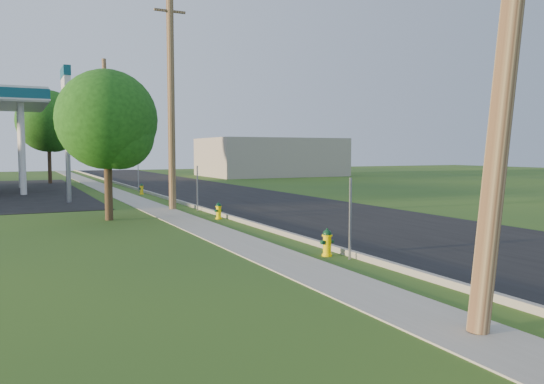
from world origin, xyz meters
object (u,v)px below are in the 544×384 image
object	(u,v)px
utility_pole_mid	(171,99)
utility_pole_far	(106,122)
price_pylon	(66,96)
hydrant_far	(142,189)
hydrant_mid	(219,211)
tree_lot	(50,124)
hydrant_near	(327,242)
tree_verge	(110,124)

from	to	relation	value
utility_pole_mid	utility_pole_far	distance (m)	18.00
utility_pole_mid	utility_pole_far	bearing A→B (deg)	90.00
price_pylon	hydrant_far	size ratio (longest dim) A/B	10.00
price_pylon	hydrant_mid	bearing A→B (deg)	-64.51
utility_pole_mid	tree_lot	world-z (taller)	utility_pole_mid
utility_pole_mid	hydrant_mid	distance (m)	6.23
tree_lot	hydrant_mid	world-z (taller)	tree_lot
tree_lot	hydrant_near	distance (m)	35.90
utility_pole_far	tree_verge	size ratio (longest dim) A/B	1.66
utility_pole_mid	price_pylon	xyz separation A→B (m)	(-3.90, 5.50, 0.48)
price_pylon	hydrant_mid	size ratio (longest dim) A/B	10.36
utility_pole_mid	hydrant_far	size ratio (longest dim) A/B	14.31
utility_pole_mid	tree_verge	world-z (taller)	utility_pole_mid
tree_lot	hydrant_mid	bearing A→B (deg)	-81.02
hydrant_mid	hydrant_far	size ratio (longest dim) A/B	0.97
tree_lot	hydrant_far	bearing A→B (deg)	-73.36
utility_pole_far	hydrant_far	size ratio (longest dim) A/B	13.88
utility_pole_far	tree_verge	distance (m)	20.89
hydrant_mid	hydrant_far	world-z (taller)	hydrant_far
hydrant_mid	utility_pole_mid	bearing A→B (deg)	99.45
tree_lot	hydrant_far	distance (m)	15.41
utility_pole_far	hydrant_near	size ratio (longest dim) A/B	13.46
hydrant_near	price_pylon	bearing A→B (deg)	104.23
price_pylon	tree_verge	xyz separation A→B (m)	(0.80, -8.13, -1.75)
hydrant_near	hydrant_far	world-z (taller)	hydrant_near
utility_pole_far	hydrant_near	xyz separation A→B (m)	(0.59, -30.19, -4.46)
price_pylon	tree_verge	bearing A→B (deg)	-84.38
hydrant_far	tree_lot	bearing A→B (deg)	106.64
utility_pole_mid	hydrant_far	distance (m)	10.20
utility_pole_far	tree_lot	world-z (taller)	utility_pole_far
utility_pole_mid	tree_lot	bearing A→B (deg)	98.89
hydrant_near	tree_lot	bearing A→B (deg)	96.79
hydrant_near	tree_verge	bearing A→B (deg)	111.09
utility_pole_far	tree_verge	world-z (taller)	utility_pole_far
utility_pole_far	hydrant_mid	xyz separation A→B (m)	(0.69, -22.12, -4.48)
price_pylon	tree_lot	world-z (taller)	tree_lot
utility_pole_mid	hydrant_mid	xyz separation A→B (m)	(0.69, -4.12, -4.63)
utility_pole_mid	hydrant_mid	size ratio (longest dim) A/B	14.82
utility_pole_far	tree_verge	xyz separation A→B (m)	(-3.10, -20.63, -1.12)
tree_lot	hydrant_near	world-z (taller)	tree_lot
price_pylon	tree_verge	distance (m)	8.35
tree_verge	hydrant_far	size ratio (longest dim) A/B	8.35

